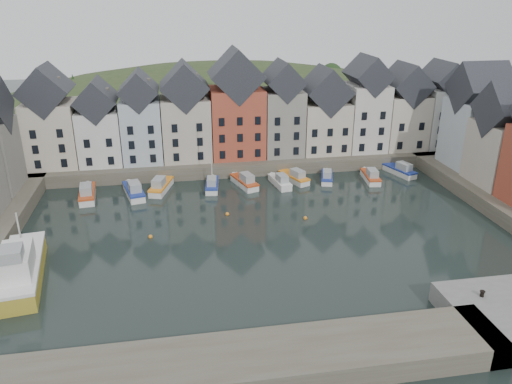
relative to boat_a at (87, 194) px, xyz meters
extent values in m
plane|color=black|center=(23.25, -17.06, -0.80)|extent=(260.00, 260.00, 0.00)
cube|color=#4C483A|center=(23.25, 12.94, 0.20)|extent=(90.00, 16.00, 2.00)
cube|color=#4C483A|center=(13.25, -39.06, 0.20)|extent=(50.00, 6.00, 2.00)
ellipsoid|color=#26371B|center=(23.25, 38.94, -18.80)|extent=(153.60, 70.40, 64.00)
sphere|color=black|center=(9.31, 33.87, 7.90)|extent=(5.77, 5.77, 5.77)
sphere|color=black|center=(48.11, 43.69, 7.32)|extent=(5.27, 5.27, 5.27)
sphere|color=black|center=(55.07, 37.14, 7.08)|extent=(5.07, 5.07, 5.07)
sphere|color=black|center=(37.52, 38.13, 7.01)|extent=(5.01, 5.01, 5.01)
sphere|color=black|center=(-14.42, 39.55, 5.77)|extent=(3.94, 3.94, 3.94)
sphere|color=black|center=(51.57, 43.19, 7.25)|extent=(5.21, 5.21, 5.21)
sphere|color=black|center=(25.24, 41.59, 7.52)|extent=(5.45, 5.45, 5.45)
sphere|color=black|center=(61.05, 31.25, 6.40)|extent=(4.49, 4.49, 4.49)
cube|color=beige|center=(-5.92, 10.94, 6.23)|extent=(7.67, 8.00, 10.07)
cube|color=black|center=(-5.92, 10.94, 13.17)|extent=(7.67, 8.16, 7.67)
cube|color=silver|center=(1.34, 10.94, 5.50)|extent=(6.56, 8.00, 8.61)
cube|color=black|center=(1.34, 10.94, 11.43)|extent=(6.56, 8.16, 6.56)
cube|color=#AAB5BD|center=(7.88, 10.94, 6.21)|extent=(6.20, 8.00, 10.02)
cube|color=black|center=(7.88, 10.94, 12.75)|extent=(6.20, 8.16, 6.20)
cube|color=#B3A898|center=(14.98, 10.94, 6.24)|extent=(7.70, 8.00, 10.08)
cube|color=black|center=(14.98, 10.94, 13.18)|extent=(7.70, 8.16, 7.70)
cube|color=#A1422E|center=(23.32, 10.94, 6.84)|extent=(8.69, 8.00, 11.28)
cube|color=black|center=(23.32, 10.94, 14.63)|extent=(8.69, 8.16, 8.69)
cube|color=gray|center=(31.02, 10.94, 6.59)|extent=(6.43, 8.00, 10.78)
cube|color=black|center=(31.02, 10.94, 13.57)|extent=(6.43, 8.16, 6.43)
cube|color=beige|center=(38.33, 10.94, 5.48)|extent=(7.88, 8.00, 8.56)
cube|color=black|center=(38.33, 10.94, 11.70)|extent=(7.88, 8.16, 7.88)
cube|color=beige|center=(45.67, 10.94, 6.83)|extent=(6.50, 8.00, 11.27)
cube|color=black|center=(45.67, 10.94, 14.08)|extent=(6.50, 8.16, 6.50)
cube|color=beige|center=(52.68, 10.94, 5.86)|extent=(7.23, 8.00, 9.32)
cube|color=black|center=(52.68, 10.94, 12.31)|extent=(7.23, 8.16, 7.23)
cube|color=silver|center=(59.53, 10.94, 6.36)|extent=(6.18, 8.00, 10.32)
cube|color=black|center=(59.53, 10.94, 13.05)|extent=(6.18, 8.16, 6.18)
cube|color=#AAB5BD|center=(59.25, -0.80, 6.39)|extent=(7.47, 8.00, 10.38)
cube|color=black|center=(59.25, -0.80, 13.56)|extent=(7.62, 8.00, 8.00)
cube|color=#B3A898|center=(59.25, -8.80, 5.64)|extent=(8.14, 8.00, 8.89)
sphere|color=orange|center=(19.25, -9.06, -0.65)|extent=(0.50, 0.50, 0.50)
sphere|color=orange|center=(29.25, -12.06, -0.65)|extent=(0.50, 0.50, 0.50)
sphere|color=orange|center=(9.25, -14.06, -0.65)|extent=(0.50, 0.50, 0.50)
cube|color=silver|center=(-0.02, 0.22, -0.40)|extent=(2.77, 7.06, 1.26)
cube|color=#B7421A|center=(-0.02, 0.22, 0.29)|extent=(2.90, 7.20, 0.29)
cube|color=#909597|center=(0.08, -0.81, 0.97)|extent=(1.88, 2.90, 1.38)
cube|color=silver|center=(6.56, 0.11, -0.40)|extent=(3.59, 7.12, 1.25)
cube|color=navy|center=(6.56, 0.11, 0.28)|extent=(3.73, 7.28, 0.28)
cube|color=#909597|center=(6.80, -0.88, 0.96)|extent=(2.19, 3.03, 1.37)
cube|color=silver|center=(10.51, 1.49, -0.42)|extent=(3.75, 6.82, 1.20)
cube|color=orange|center=(10.51, 1.49, 0.23)|extent=(3.90, 6.98, 0.27)
cube|color=#909597|center=(10.23, 0.55, 0.89)|extent=(2.21, 2.94, 1.31)
cube|color=silver|center=(18.13, 0.95, -0.46)|extent=(2.46, 6.01, 1.07)
cube|color=navy|center=(18.13, 0.95, 0.12)|extent=(2.57, 6.14, 0.24)
cube|color=#909597|center=(18.02, 0.09, 0.71)|extent=(1.64, 2.49, 1.17)
cylinder|color=silver|center=(18.20, 1.53, 5.03)|extent=(0.14, 0.14, 10.70)
cube|color=silver|center=(23.11, 1.30, -0.43)|extent=(3.66, 6.62, 1.16)
cube|color=#B7421A|center=(23.11, 1.30, 0.20)|extent=(3.80, 6.78, 0.26)
cube|color=#909597|center=(23.39, 0.39, 0.84)|extent=(2.15, 2.86, 1.27)
cube|color=silver|center=(28.55, 0.55, -0.46)|extent=(2.65, 5.99, 1.06)
cube|color=silver|center=(28.55, 0.55, 0.11)|extent=(2.76, 6.12, 0.24)
cube|color=#909597|center=(28.69, -0.31, 0.69)|extent=(1.71, 2.50, 1.16)
cube|color=silver|center=(31.15, 2.03, -0.45)|extent=(3.95, 6.22, 1.10)
cube|color=orange|center=(31.15, 2.03, 0.15)|extent=(4.09, 6.37, 0.25)
cube|color=#909597|center=(31.49, 1.20, 0.75)|extent=(2.21, 2.75, 1.20)
cube|color=silver|center=(36.37, 1.43, -0.48)|extent=(3.19, 5.74, 1.01)
cube|color=navy|center=(36.37, 1.43, 0.07)|extent=(3.31, 5.87, 0.23)
cube|color=#909597|center=(36.13, 0.64, 0.62)|extent=(1.87, 2.48, 1.10)
cube|color=silver|center=(43.18, 0.29, -0.45)|extent=(2.51, 6.16, 1.10)
cube|color=#B7421A|center=(43.18, 0.29, 0.15)|extent=(2.62, 6.29, 0.25)
cube|color=#909597|center=(43.07, -0.61, 0.74)|extent=(1.68, 2.55, 1.20)
cube|color=silver|center=(48.96, 2.19, -0.44)|extent=(3.62, 6.42, 1.13)
cube|color=navy|center=(48.96, 2.19, 0.17)|extent=(3.76, 6.57, 0.26)
cube|color=#909597|center=(49.24, 1.31, 0.79)|extent=(2.11, 2.78, 1.23)
cube|color=#A9962D|center=(-3.47, -21.48, -0.02)|extent=(5.41, 13.72, 2.22)
cube|color=silver|center=(-3.47, -21.48, 1.20)|extent=(5.53, 13.84, 0.33)
cube|color=silver|center=(-3.15, -23.68, 2.53)|extent=(3.65, 5.91, 2.45)
cube|color=#909597|center=(-2.92, -25.33, 4.31)|extent=(2.33, 2.70, 1.11)
cylinder|color=silver|center=(-3.78, -19.28, 3.65)|extent=(0.18, 0.18, 4.45)
cylinder|color=black|center=(39.65, -35.06, 1.45)|extent=(0.36, 0.36, 0.50)
cylinder|color=black|center=(39.65, -35.06, 1.72)|extent=(0.48, 0.48, 0.08)
camera|label=1|loc=(12.72, -69.68, 27.11)|focal=35.00mm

